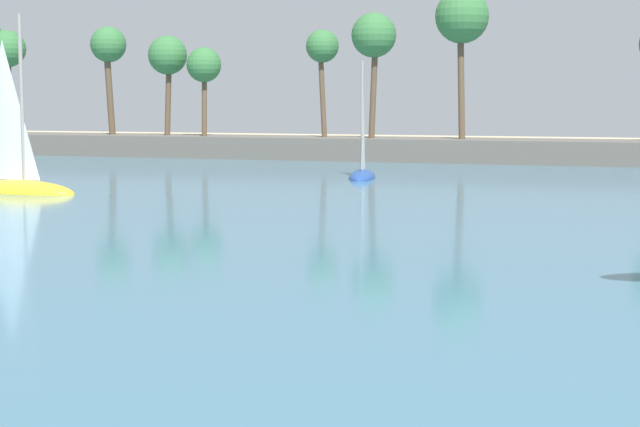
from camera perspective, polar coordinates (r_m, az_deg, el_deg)
sea at (r=64.62m, az=14.28°, el=1.82°), size 220.00×109.03×0.06m
palm_headland at (r=79.09m, az=13.51°, el=5.08°), size 116.61×6.23×13.02m
sailboat_near_shore at (r=55.98m, az=-16.35°, el=2.01°), size 6.94×2.64×9.83m
sailboat_far_left at (r=63.46m, az=2.35°, el=2.59°), size 2.54×5.47×7.63m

